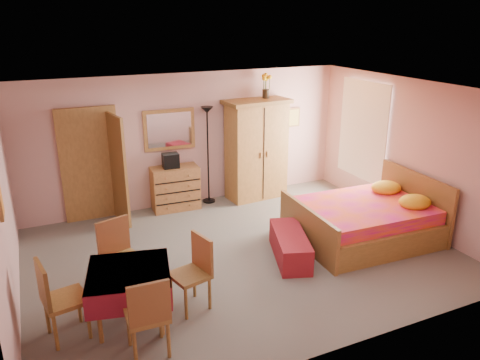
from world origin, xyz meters
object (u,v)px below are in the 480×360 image
wardrobe (256,150)px  bed (364,210)px  wall_mirror (169,130)px  floor_lamp (208,156)px  sunflower_vase (266,86)px  dining_table (131,296)px  chair_west (65,299)px  chest_of_drawers (175,188)px  bench (290,246)px  stereo (171,161)px  chair_east (190,274)px  chair_south (147,314)px  chair_north (122,259)px

wardrobe → bed: bearing=-77.8°
wall_mirror → floor_lamp: 0.93m
floor_lamp → sunflower_vase: size_ratio=3.96×
floor_lamp → dining_table: bearing=-124.7°
wall_mirror → chair_west: 4.27m
wall_mirror → bed: bearing=-46.9°
chest_of_drawers → wall_mirror: bearing=92.8°
wardrobe → sunflower_vase: 1.29m
bench → dining_table: dining_table is taller
wall_mirror → stereo: bearing=-105.9°
chest_of_drawers → chair_east: bearing=-101.3°
chair_east → chair_south: bearing=117.0°
wardrobe → bed: 2.68m
chair_east → chest_of_drawers: bearing=-28.0°
floor_lamp → chair_east: bearing=-114.7°
chest_of_drawers → floor_lamp: floor_lamp is taller
wardrobe → bed: size_ratio=0.91×
bed → stereo: bearing=137.0°
bench → chair_south: (-2.55, -1.22, 0.29)m
sunflower_vase → chair_north: size_ratio=0.48×
chest_of_drawers → dining_table: (-1.58, -3.25, -0.07)m
chest_of_drawers → chair_south: 4.18m
floor_lamp → chair_east: 3.72m
floor_lamp → wall_mirror: bearing=168.8°
bench → dining_table: bearing=-167.5°
wall_mirror → bed: wall_mirror is taller
stereo → chair_south: size_ratio=0.30×
chest_of_drawers → stereo: 0.57m
wardrobe → chair_west: 5.15m
chair_north → chair_west: (-0.79, -0.66, -0.01)m
wall_mirror → chair_east: wall_mirror is taller
chest_of_drawers → bench: chest_of_drawers is taller
wall_mirror → chair_north: (-1.53, -2.77, -1.04)m
chest_of_drawers → bed: bed is taller
wall_mirror → bed: size_ratio=0.44×
wardrobe → chair_south: wardrobe is taller
wardrobe → dining_table: (-3.30, -3.17, -0.67)m
floor_lamp → chair_north: floor_lamp is taller
chair_east → sunflower_vase: bearing=-54.2°
bed → dining_table: (-4.06, -0.65, -0.17)m
stereo → sunflower_vase: 2.40m
wardrobe → bench: wardrobe is taller
chair_north → bench: bearing=160.8°
chair_north → chair_west: chair_north is taller
chair_south → chair_north: 1.33m
chair_south → chair_east: bearing=42.8°
chest_of_drawers → floor_lamp: bearing=8.1°
chair_east → bed: bearing=-92.2°
chair_north → chair_west: size_ratio=1.01×
sunflower_vase → chair_west: size_ratio=0.48×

